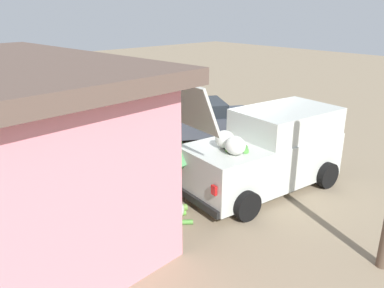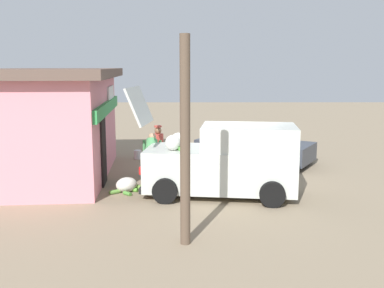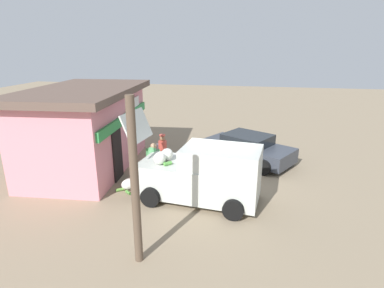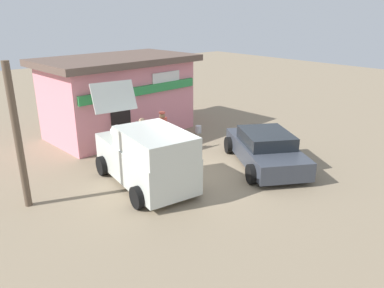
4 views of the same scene
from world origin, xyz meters
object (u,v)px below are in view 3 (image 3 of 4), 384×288
Objects in this scene: unloaded_banana_pile at (130,185)px; paint_bucket at (159,147)px; parked_sedan at (247,148)px; vendor_standing at (163,151)px; delivery_van at (203,174)px; storefront_bar at (87,128)px; customer_bending at (151,161)px.

unloaded_banana_pile is 4.49m from paint_bucket.
vendor_standing is (-2.09, 3.39, 0.35)m from parked_sedan.
delivery_van is 13.59× the size of paint_bucket.
vendor_standing reaches higher than unloaded_banana_pile.
delivery_van is (-2.13, -5.33, -0.79)m from storefront_bar.
unloaded_banana_pile is (0.33, 2.76, -0.79)m from delivery_van.
paint_bucket is (2.73, 0.99, -0.78)m from vendor_standing.
vendor_standing is 4.85× the size of paint_bucket.
unloaded_banana_pile is at bearing -125.04° from storefront_bar.
vendor_standing is at bearing 43.78° from delivery_van.
storefront_bar is 3.43m from vendor_standing.
unloaded_banana_pile is at bearing 83.13° from delivery_van.
delivery_van is 2.88m from vendor_standing.
parked_sedan is at bearing -18.52° from delivery_van.
storefront_bar is 20.40× the size of paint_bucket.
delivery_van reaches higher than paint_bucket.
unloaded_banana_pile is at bearing 156.42° from vendor_standing.
storefront_bar is at bearing 68.17° from delivery_van.
customer_bending is at bearing -46.41° from unloaded_banana_pile.
paint_bucket is at bearing 20.01° from vendor_standing.
parked_sedan is at bearing -98.28° from paint_bucket.
parked_sedan is 4.45m from paint_bucket.
customer_bending is 4.54× the size of paint_bucket.
storefront_bar is 4.20× the size of vendor_standing.
parked_sedan reaches higher than unloaded_banana_pile.
delivery_van is 2.80× the size of vendor_standing.
parked_sedan is (2.04, -6.72, -1.16)m from storefront_bar.
parked_sedan is 13.07× the size of paint_bucket.
customer_bending is 1.16m from unloaded_banana_pile.
customer_bending is 4.04m from paint_bucket.
delivery_van is at bearing -136.22° from vendor_standing.
storefront_bar reaches higher than delivery_van.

